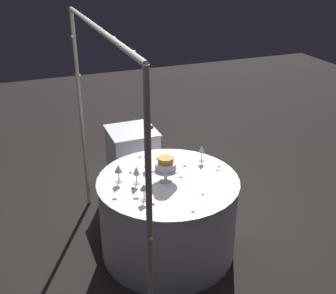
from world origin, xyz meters
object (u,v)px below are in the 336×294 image
object	(u,v)px
main_table	(168,216)
wine_glass_2	(202,150)
side_table	(133,162)
wine_glass_4	(136,171)
decorative_arch	(104,120)
wine_glass_1	(144,188)
wine_glass_3	(147,155)
wine_glass_0	(118,169)
tiered_cake	(166,166)

from	to	relation	value
main_table	wine_glass_2	xyz separation A→B (m)	(0.22, -0.41, 0.47)
side_table	wine_glass_4	world-z (taller)	wine_glass_4
decorative_arch	side_table	world-z (taller)	decorative_arch
wine_glass_1	wine_glass_3	distance (m)	0.54
wine_glass_1	wine_glass_2	distance (m)	0.82
wine_glass_0	wine_glass_4	world-z (taller)	wine_glass_4
wine_glass_2	wine_glass_0	bearing A→B (deg)	96.42
decorative_arch	tiered_cake	xyz separation A→B (m)	(-0.00, -0.49, -0.47)
side_table	wine_glass_4	distance (m)	1.16
main_table	side_table	xyz separation A→B (m)	(1.07, -0.01, 0.01)
side_table	wine_glass_1	bearing A→B (deg)	167.33
main_table	tiered_cake	world-z (taller)	tiered_cake
decorative_arch	main_table	world-z (taller)	decorative_arch
decorative_arch	tiered_cake	bearing A→B (deg)	-90.40
wine_glass_0	wine_glass_2	world-z (taller)	wine_glass_2
wine_glass_2	wine_glass_4	world-z (taller)	wine_glass_4
main_table	wine_glass_4	bearing A→B (deg)	80.92
wine_glass_0	wine_glass_2	xyz separation A→B (m)	(0.09, -0.80, -0.00)
side_table	wine_glass_0	xyz separation A→B (m)	(-0.95, 0.40, 0.46)
wine_glass_2	wine_glass_4	bearing A→B (deg)	104.49
decorative_arch	wine_glass_0	distance (m)	0.53
wine_glass_0	wine_glass_1	size ratio (longest dim) A/B	1.08
side_table	wine_glass_2	distance (m)	1.05
side_table	tiered_cake	size ratio (longest dim) A/B	3.42
tiered_cake	wine_glass_2	world-z (taller)	tiered_cake
wine_glass_2	decorative_arch	bearing A→B (deg)	103.15
main_table	wine_glass_2	distance (m)	0.66
wine_glass_0	side_table	bearing A→B (deg)	-22.72
wine_glass_4	wine_glass_1	bearing A→B (deg)	175.00
main_table	wine_glass_0	size ratio (longest dim) A/B	7.89
tiered_cake	main_table	bearing A→B (deg)	-80.50
decorative_arch	main_table	size ratio (longest dim) A/B	1.75
wine_glass_3	wine_glass_1	bearing A→B (deg)	158.73
decorative_arch	tiered_cake	size ratio (longest dim) A/B	9.60
tiered_cake	wine_glass_2	size ratio (longest dim) A/B	1.40
tiered_cake	wine_glass_0	size ratio (longest dim) A/B	1.44
side_table	wine_glass_4	size ratio (longest dim) A/B	4.71
wine_glass_0	wine_glass_4	size ratio (longest dim) A/B	0.96
tiered_cake	wine_glass_3	world-z (taller)	tiered_cake
wine_glass_3	decorative_arch	bearing A→B (deg)	123.79
wine_glass_0	wine_glass_2	size ratio (longest dim) A/B	0.97
wine_glass_2	wine_glass_3	world-z (taller)	wine_glass_3
wine_glass_1	wine_glass_4	distance (m)	0.26
tiered_cake	decorative_arch	bearing A→B (deg)	89.60
main_table	side_table	size ratio (longest dim) A/B	1.60
side_table	tiered_cake	world-z (taller)	tiered_cake
side_table	wine_glass_1	world-z (taller)	wine_glass_1
wine_glass_4	decorative_arch	bearing A→B (deg)	99.47
side_table	wine_glass_0	size ratio (longest dim) A/B	4.93
tiered_cake	wine_glass_2	bearing A→B (deg)	-63.21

